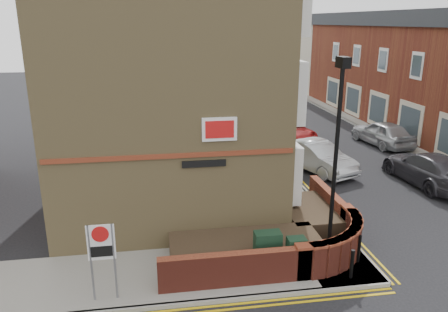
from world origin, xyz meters
TOP-DOWN VIEW (x-y plane):
  - ground at (0.00, 0.00)m, footprint 120.00×120.00m
  - pavement_corner at (-3.50, 1.50)m, footprint 13.00×3.00m
  - pavement_main at (2.00, 16.00)m, footprint 2.00×32.00m
  - pavement_far at (13.00, 13.00)m, footprint 4.00×40.00m
  - kerb_side at (-3.50, 0.00)m, footprint 13.00×0.15m
  - kerb_main_near at (3.00, 16.00)m, footprint 0.15×32.00m
  - kerb_main_far at (11.00, 13.00)m, footprint 0.15×40.00m
  - yellow_lines_main at (3.25, 16.00)m, footprint 0.28×32.00m
  - corner_building at (-2.84, 8.00)m, footprint 8.95×10.40m
  - garden_wall at (0.00, 2.50)m, footprint 6.80×6.00m
  - lamppost at (1.60, 1.20)m, footprint 0.25×0.50m
  - utility_cabinet_large at (-0.30, 1.30)m, footprint 0.80×0.45m
  - utility_cabinet_small at (0.50, 1.00)m, footprint 0.55×0.40m
  - bollard_near at (2.00, 0.40)m, footprint 0.11×0.11m
  - bollard_far at (2.60, 1.20)m, footprint 0.11×0.11m
  - zone_sign at (-5.00, 0.50)m, footprint 0.72×0.07m
  - far_terrace at (14.50, 17.00)m, footprint 5.40×30.40m
  - far_terrace_cream at (14.50, 38.00)m, footprint 5.40×12.40m
  - tree_near at (2.00, 14.05)m, footprint 3.64×3.65m
  - tree_mid at (2.00, 22.05)m, footprint 4.03×4.03m
  - tree_far at (2.00, 30.05)m, footprint 3.81×3.81m
  - traffic_light_assembly at (2.40, 25.00)m, footprint 0.20×0.16m
  - silver_car_near at (4.54, 10.06)m, footprint 3.18×4.84m
  - red_car_main at (5.00, 16.00)m, footprint 2.84×4.91m
  - grey_car_far at (9.00, 7.43)m, footprint 2.41×5.31m
  - silver_car_far at (10.26, 14.00)m, footprint 2.45×4.77m

SIDE VIEW (x-z plane):
  - ground at x=0.00m, z-range 0.00..0.00m
  - garden_wall at x=0.00m, z-range -0.60..0.60m
  - yellow_lines_main at x=3.25m, z-range 0.00..0.01m
  - pavement_corner at x=-3.50m, z-range 0.00..0.12m
  - pavement_main at x=2.00m, z-range 0.00..0.12m
  - pavement_far at x=13.00m, z-range 0.00..0.12m
  - kerb_side at x=-3.50m, z-range 0.00..0.12m
  - kerb_main_near at x=3.00m, z-range 0.00..0.12m
  - kerb_main_far at x=11.00m, z-range 0.00..0.12m
  - bollard_near at x=2.00m, z-range 0.12..1.02m
  - bollard_far at x=2.60m, z-range 0.12..1.02m
  - red_car_main at x=5.00m, z-range 0.00..1.29m
  - utility_cabinet_small at x=0.50m, z-range 0.12..1.22m
  - utility_cabinet_large at x=-0.30m, z-range 0.12..1.32m
  - grey_car_far at x=9.00m, z-range 0.00..1.51m
  - silver_car_near at x=4.54m, z-range 0.00..1.51m
  - silver_car_far at x=10.26m, z-range 0.00..1.55m
  - zone_sign at x=-5.00m, z-range 0.54..2.74m
  - traffic_light_assembly at x=2.40m, z-range 0.68..4.88m
  - lamppost at x=1.60m, z-range 0.19..6.49m
  - far_terrace at x=14.50m, z-range 0.04..8.04m
  - far_terrace_cream at x=14.50m, z-range 0.05..8.05m
  - tree_near at x=2.00m, z-range 1.35..8.05m
  - tree_far at x=2.00m, z-range 1.41..8.42m
  - tree_mid at x=2.00m, z-range 1.49..8.91m
  - corner_building at x=-2.84m, z-range -0.57..13.03m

